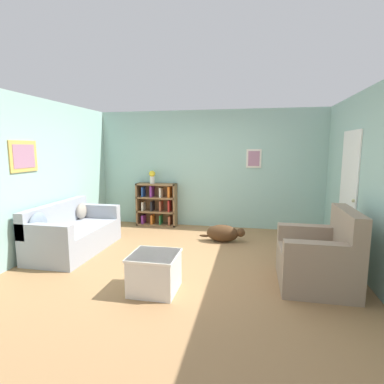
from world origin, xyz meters
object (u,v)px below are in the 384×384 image
at_px(coffee_table, 155,271).
at_px(dog, 224,233).
at_px(couch, 73,234).
at_px(recliner_chair, 320,259).
at_px(vase, 152,176).
at_px(bookshelf, 157,205).

bearing_deg(coffee_table, dog, 73.05).
xyz_separation_m(couch, dog, (2.52, 1.03, -0.14)).
relative_size(recliner_chair, vase, 3.48).
relative_size(bookshelf, dog, 1.11).
xyz_separation_m(recliner_chair, coffee_table, (-2.05, -0.57, -0.11)).
height_order(recliner_chair, vase, vase).
bearing_deg(vase, couch, -111.92).
bearing_deg(coffee_table, recliner_chair, 15.45).
bearing_deg(dog, recliner_chair, -48.60).
bearing_deg(coffee_table, vase, 109.18).
xyz_separation_m(dog, vase, (-1.73, 0.93, 0.97)).
distance_m(couch, vase, 2.27).
relative_size(couch, recliner_chair, 1.69).
relative_size(bookshelf, coffee_table, 1.67).
distance_m(recliner_chair, coffee_table, 2.13).
bearing_deg(bookshelf, couch, -114.20).
bearing_deg(couch, coffee_table, -31.09).
xyz_separation_m(couch, vase, (0.79, 1.96, 0.83)).
bearing_deg(coffee_table, couch, 148.91).
distance_m(coffee_table, vase, 3.38).
height_order(couch, dog, couch).
height_order(couch, bookshelf, bookshelf).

